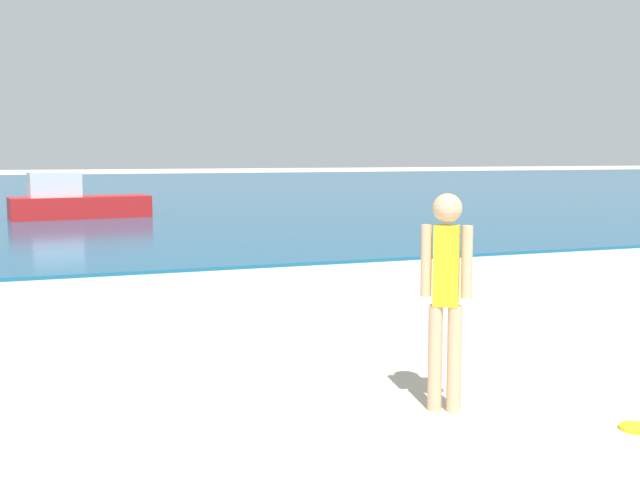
{
  "coord_description": "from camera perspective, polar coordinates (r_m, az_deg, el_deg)",
  "views": [
    {
      "loc": [
        -2.29,
        3.04,
        1.9
      ],
      "look_at": [
        0.15,
        9.63,
        1.11
      ],
      "focal_mm": 43.22,
      "sensor_mm": 36.0,
      "label": 1
    }
  ],
  "objects": [
    {
      "name": "water",
      "position": [
        42.31,
        -17.23,
        3.6
      ],
      "size": [
        160.0,
        60.0,
        0.06
      ],
      "primitive_type": "cube",
      "color": "#14567F",
      "rests_on": "ground"
    },
    {
      "name": "frisbee",
      "position": [
        5.89,
        22.34,
        -12.74
      ],
      "size": [
        0.22,
        0.22,
        0.03
      ],
      "primitive_type": "cylinder",
      "color": "yellow",
      "rests_on": "ground"
    },
    {
      "name": "person_standing",
      "position": [
        5.69,
        9.31,
        -3.58
      ],
      "size": [
        0.32,
        0.25,
        1.61
      ],
      "rotation": [
        0.0,
        0.0,
        2.53
      ],
      "color": "#DDAD84",
      "rests_on": "ground"
    },
    {
      "name": "boat_near",
      "position": [
        23.11,
        -17.69,
        2.68
      ],
      "size": [
        3.96,
        1.65,
        1.31
      ],
      "rotation": [
        0.0,
        0.0,
        0.11
      ],
      "color": "red",
      "rests_on": "water"
    }
  ]
}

